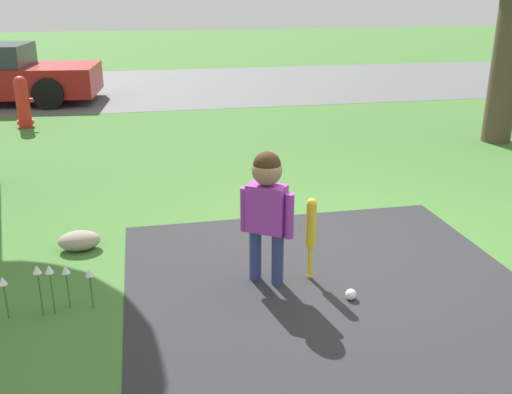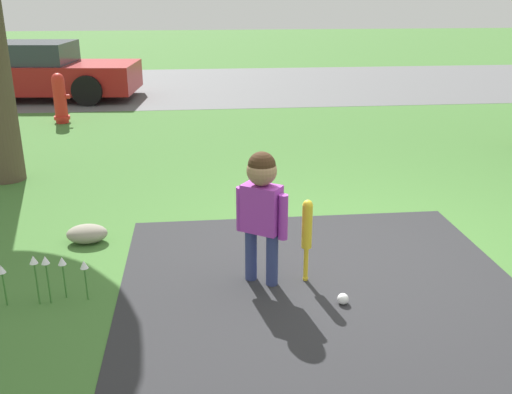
{
  "view_description": "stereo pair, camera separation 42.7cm",
  "coord_description": "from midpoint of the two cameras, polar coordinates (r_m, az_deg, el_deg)",
  "views": [
    {
      "loc": [
        -1.8,
        -4.22,
        2.17
      ],
      "look_at": [
        -0.91,
        0.08,
        0.57
      ],
      "focal_mm": 40.0,
      "sensor_mm": 36.0,
      "label": 1
    },
    {
      "loc": [
        -1.37,
        -4.29,
        2.17
      ],
      "look_at": [
        -0.91,
        0.08,
        0.57
      ],
      "focal_mm": 40.0,
      "sensor_mm": 36.0,
      "label": 2
    }
  ],
  "objects": [
    {
      "name": "sports_ball",
      "position": [
        4.31,
        11.55,
        -10.02
      ],
      "size": [
        0.08,
        0.08,
        0.08
      ],
      "color": "white",
      "rests_on": "ground"
    },
    {
      "name": "child",
      "position": [
        4.26,
        3.44,
        -0.34
      ],
      "size": [
        0.37,
        0.3,
        1.06
      ],
      "rotation": [
        0.0,
        0.0,
        -0.6
      ],
      "color": "navy",
      "rests_on": "ground"
    },
    {
      "name": "street_strip",
      "position": [
        14.15,
        0.45,
        11.2
      ],
      "size": [
        40.0,
        6.0,
        0.01
      ],
      "color": "#59595B",
      "rests_on": "ground"
    },
    {
      "name": "edging_rock",
      "position": [
        5.34,
        -14.37,
        -3.63
      ],
      "size": [
        0.36,
        0.25,
        0.17
      ],
      "color": "gray",
      "rests_on": "ground"
    },
    {
      "name": "flower_bed",
      "position": [
        4.33,
        -17.66,
        -6.68
      ],
      "size": [
        0.63,
        0.14,
        0.39
      ],
      "color": "#38702D",
      "rests_on": "ground"
    },
    {
      "name": "ground_plane",
      "position": [
        5.03,
        13.02,
        -6.06
      ],
      "size": [
        60.0,
        60.0,
        0.0
      ],
      "primitive_type": "plane",
      "color": "#3D6B2D"
    },
    {
      "name": "parked_car",
      "position": [
        12.97,
        -20.67,
        11.62
      ],
      "size": [
        4.37,
        2.13,
        1.16
      ],
      "rotation": [
        0.0,
        0.0,
        -0.1
      ],
      "color": "maroon",
      "rests_on": "ground"
    },
    {
      "name": "fire_hydrant",
      "position": [
        10.36,
        -17.9,
        9.32
      ],
      "size": [
        0.3,
        0.27,
        0.85
      ],
      "color": "red",
      "rests_on": "ground"
    },
    {
      "name": "baseball_bat",
      "position": [
        4.4,
        7.89,
        -3.28
      ],
      "size": [
        0.08,
        0.08,
        0.68
      ],
      "color": "yellow",
      "rests_on": "ground"
    }
  ]
}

